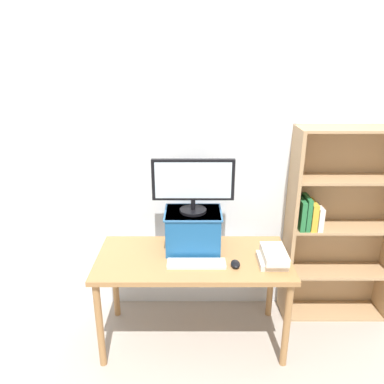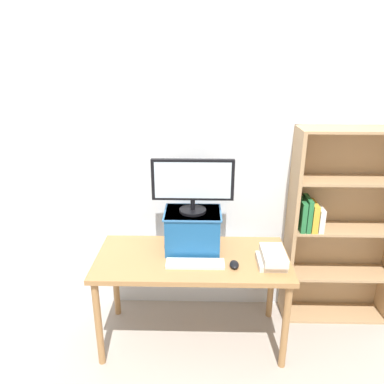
{
  "view_description": "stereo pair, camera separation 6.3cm",
  "coord_description": "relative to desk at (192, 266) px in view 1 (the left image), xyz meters",
  "views": [
    {
      "loc": [
        -0.01,
        -2.38,
        2.11
      ],
      "look_at": [
        -0.0,
        0.05,
        1.21
      ],
      "focal_mm": 35.0,
      "sensor_mm": 36.0,
      "label": 1
    },
    {
      "loc": [
        0.05,
        -2.38,
        2.11
      ],
      "look_at": [
        -0.0,
        0.05,
        1.21
      ],
      "focal_mm": 35.0,
      "sensor_mm": 36.0,
      "label": 2
    }
  ],
  "objects": [
    {
      "name": "back_wall",
      "position": [
        0.0,
        0.49,
        0.66
      ],
      "size": [
        7.0,
        0.08,
        2.6
      ],
      "color": "silver",
      "rests_on": "ground_plane"
    },
    {
      "name": "computer_mouse",
      "position": [
        0.29,
        -0.13,
        0.1
      ],
      "size": [
        0.06,
        0.1,
        0.04
      ],
      "color": "black",
      "rests_on": "desk"
    },
    {
      "name": "bookshelf_unit",
      "position": [
        1.17,
        0.34,
        0.18
      ],
      "size": [
        0.87,
        0.28,
        1.61
      ],
      "color": "tan",
      "rests_on": "ground_plane"
    },
    {
      "name": "computer_monitor",
      "position": [
        -0.0,
        0.12,
        0.6
      ],
      "size": [
        0.58,
        0.19,
        0.4
      ],
      "color": "black",
      "rests_on": "riser_box"
    },
    {
      "name": "ground_plane",
      "position": [
        0.0,
        0.0,
        -0.64
      ],
      "size": [
        12.0,
        12.0,
        0.0
      ],
      "primitive_type": "plane",
      "color": "#9E9389"
    },
    {
      "name": "book_stack",
      "position": [
        0.56,
        -0.09,
        0.13
      ],
      "size": [
        0.19,
        0.27,
        0.1
      ],
      "color": "silver",
      "rests_on": "desk"
    },
    {
      "name": "riser_box",
      "position": [
        -0.0,
        0.12,
        0.24
      ],
      "size": [
        0.42,
        0.32,
        0.3
      ],
      "color": "#195189",
      "rests_on": "desk"
    },
    {
      "name": "desk",
      "position": [
        0.0,
        0.0,
        0.0
      ],
      "size": [
        1.4,
        0.65,
        0.72
      ],
      "color": "#9E7042",
      "rests_on": "ground_plane"
    },
    {
      "name": "keyboard",
      "position": [
        0.02,
        -0.11,
        0.09
      ],
      "size": [
        0.41,
        0.12,
        0.02
      ],
      "color": "silver",
      "rests_on": "desk"
    }
  ]
}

